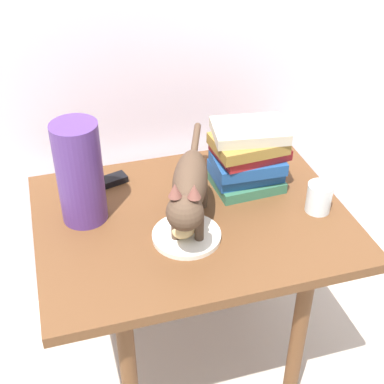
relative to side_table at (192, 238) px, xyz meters
The scene contains 9 objects.
ground_plane 0.54m from the side_table, ahead, with size 6.00×6.00×0.00m, color #B2A899.
side_table is the anchor object (origin of this frame).
plate 0.13m from the side_table, 114.84° to the right, with size 0.18×0.18×0.01m, color silver.
bread_roll 0.16m from the side_table, 117.12° to the right, with size 0.08×0.06×0.05m, color #E0BC7A.
cat 0.22m from the side_table, 113.51° to the right, with size 0.21×0.45×0.23m.
book_stack 0.28m from the side_table, 25.94° to the left, with size 0.22×0.18×0.20m.
green_vase 0.37m from the side_table, 164.78° to the left, with size 0.12×0.12×0.29m, color #4C2D72.
candle_jar 0.37m from the side_table, 12.00° to the right, with size 0.07×0.07×0.08m.
tv_remote 0.32m from the side_table, 135.29° to the left, with size 0.15×0.04×0.02m, color black.
Camera 1 is at (-0.33, -1.15, 1.54)m, focal length 51.22 mm.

